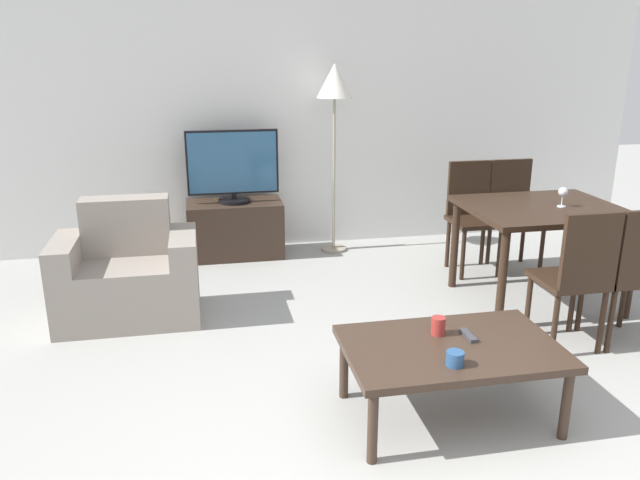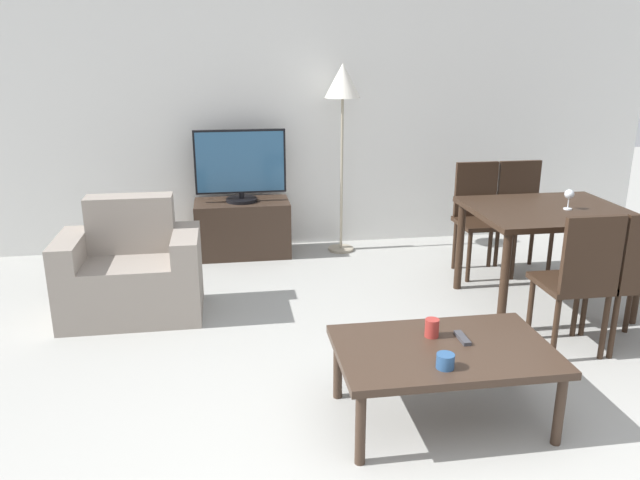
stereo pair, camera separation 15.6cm
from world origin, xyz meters
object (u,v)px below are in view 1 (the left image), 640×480
at_px(dining_chair_far, 514,209).
at_px(tv_stand, 235,229).
at_px(armchair, 128,276).
at_px(dining_table, 542,219).
at_px(floor_lamp, 335,91).
at_px(cup_white_near, 438,326).
at_px(tv, 233,166).
at_px(cup_colored_far, 455,359).
at_px(dining_chair_near_right, 632,269).
at_px(remote_primary, 469,335).
at_px(dining_chair_near, 577,273).
at_px(wine_glass_left, 563,193).
at_px(coffee_table, 451,352).
at_px(dining_chair_far_left, 472,211).

bearing_deg(dining_chair_far, tv_stand, 162.34).
distance_m(armchair, dining_table, 3.03).
relative_size(floor_lamp, cup_white_near, 17.69).
bearing_deg(tv, cup_colored_far, -74.52).
bearing_deg(dining_chair_near_right, dining_table, 103.98).
relative_size(armchair, remote_primary, 6.49).
bearing_deg(tv, dining_table, -35.16).
bearing_deg(armchair, floor_lamp, 34.72).
height_order(dining_chair_near, floor_lamp, floor_lamp).
relative_size(armchair, dining_chair_near, 1.04).
relative_size(tv_stand, dining_chair_far, 0.92).
bearing_deg(floor_lamp, dining_table, -50.65).
distance_m(cup_colored_far, wine_glass_left, 2.10).
xyz_separation_m(dining_table, cup_white_near, (-1.27, -1.21, -0.19)).
bearing_deg(floor_lamp, coffee_table, -90.11).
bearing_deg(floor_lamp, dining_chair_near_right, -57.95).
height_order(armchair, floor_lamp, floor_lamp).
relative_size(tv_stand, dining_chair_far_left, 0.92).
relative_size(dining_chair_far, cup_colored_far, 10.84).
height_order(dining_chair_far, floor_lamp, floor_lamp).
xyz_separation_m(dining_chair_far, dining_chair_far_left, (-0.39, 0.00, 0.00)).
bearing_deg(coffee_table, dining_chair_far, 55.81).
distance_m(tv, dining_chair_near, 3.04).
distance_m(dining_table, dining_chair_far_left, 0.81).
distance_m(coffee_table, cup_colored_far, 0.23).
bearing_deg(dining_chair_far_left, coffee_table, -116.41).
bearing_deg(cup_colored_far, dining_chair_near_right, 27.01).
bearing_deg(cup_white_near, wine_glass_left, 40.08).
relative_size(dining_table, dining_chair_far, 1.18).
relative_size(tv, dining_table, 0.74).
height_order(cup_white_near, wine_glass_left, wine_glass_left).
bearing_deg(tv_stand, cup_colored_far, -74.53).
distance_m(dining_chair_far, dining_chair_far_left, 0.39).
bearing_deg(dining_chair_near, armchair, 159.13).
bearing_deg(tv, cup_white_near, -71.92).
bearing_deg(armchair, remote_primary, -39.95).
xyz_separation_m(tv, dining_table, (2.16, -1.52, -0.18)).
height_order(tv, remote_primary, tv).
relative_size(cup_white_near, wine_glass_left, 0.67).
bearing_deg(coffee_table, dining_chair_near, 28.21).
bearing_deg(dining_chair_near, dining_chair_far, 76.02).
height_order(armchair, dining_table, armchair).
height_order(dining_chair_far, cup_colored_far, dining_chair_far).
height_order(armchair, cup_colored_far, armchair).
height_order(coffee_table, dining_table, dining_table).
distance_m(dining_chair_near_right, cup_white_near, 1.53).
xyz_separation_m(armchair, tv, (0.83, 1.23, 0.53)).
xyz_separation_m(coffee_table, wine_glass_left, (1.36, 1.29, 0.48)).
distance_m(dining_chair_far_left, cup_colored_far, 2.57).
height_order(dining_chair_far_left, cup_white_near, dining_chair_far_left).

